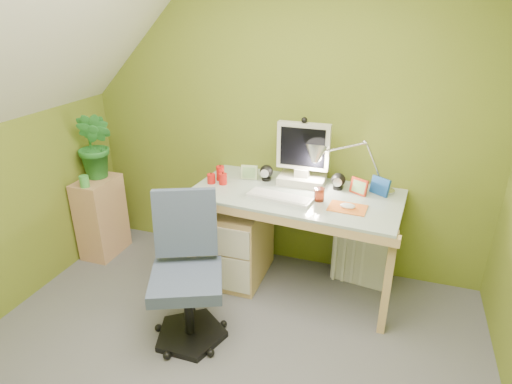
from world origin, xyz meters
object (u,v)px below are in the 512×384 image
(monitor, at_px, (303,153))
(radiator, at_px, (360,257))
(desk_lamp, at_px, (367,154))
(side_ledge, at_px, (102,217))
(potted_plant, at_px, (96,146))
(desk, at_px, (294,240))
(task_chair, at_px, (186,280))

(monitor, distance_m, radiator, 0.95)
(monitor, xyz_separation_m, desk_lamp, (0.45, 0.00, 0.04))
(side_ledge, xyz_separation_m, potted_plant, (0.01, 0.05, 0.62))
(monitor, distance_m, side_ledge, 1.82)
(desk, xyz_separation_m, desk_lamp, (0.45, 0.18, 0.67))
(desk_lamp, distance_m, task_chair, 1.47)
(desk_lamp, relative_size, radiator, 1.35)
(potted_plant, bearing_deg, desk, 0.26)
(desk_lamp, xyz_separation_m, task_chair, (-0.94, -0.95, -0.61))
(desk_lamp, relative_size, potted_plant, 0.99)
(monitor, xyz_separation_m, radiator, (0.48, 0.05, -0.81))
(desk, height_order, task_chair, task_chair)
(desk, height_order, monitor, monitor)
(monitor, height_order, task_chair, monitor)
(task_chair, bearing_deg, desk, 34.14)
(desk_lamp, distance_m, side_ledge, 2.25)
(radiator, bearing_deg, desk, -146.15)
(side_ledge, height_order, task_chair, task_chair)
(potted_plant, xyz_separation_m, radiator, (2.14, 0.24, -0.76))
(monitor, relative_size, desk_lamp, 0.86)
(monitor, relative_size, side_ledge, 0.69)
(monitor, distance_m, potted_plant, 1.67)
(radiator, bearing_deg, potted_plant, -165.59)
(radiator, bearing_deg, task_chair, -125.95)
(desk, distance_m, potted_plant, 1.75)
(task_chair, height_order, radiator, task_chair)
(task_chair, bearing_deg, monitor, 39.30)
(side_ledge, relative_size, potted_plant, 1.23)
(desk, bearing_deg, monitor, 94.47)
(desk, relative_size, radiator, 3.57)
(monitor, height_order, potted_plant, monitor)
(desk, xyz_separation_m, radiator, (0.48, 0.23, -0.19))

